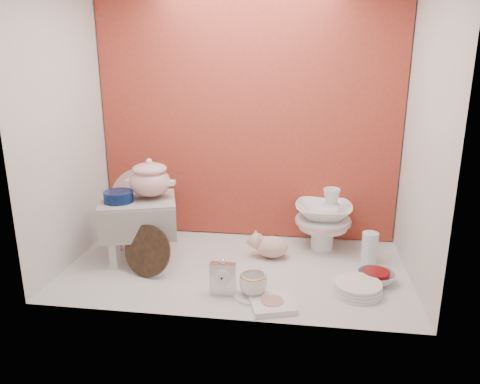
% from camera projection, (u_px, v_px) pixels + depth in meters
% --- Properties ---
extents(ground, '(1.80, 1.80, 0.00)m').
position_uv_depth(ground, '(236.00, 268.00, 2.46)').
color(ground, silver).
rests_on(ground, ground).
extents(niche_shell, '(1.86, 1.03, 1.53)m').
position_uv_depth(niche_shell, '(240.00, 88.00, 2.37)').
color(niche_shell, '#A34228').
rests_on(niche_shell, ground).
extents(step_stool, '(0.48, 0.45, 0.34)m').
position_uv_depth(step_stool, '(140.00, 228.00, 2.55)').
color(step_stool, silver).
rests_on(step_stool, ground).
extents(soup_tureen, '(0.29, 0.29, 0.22)m').
position_uv_depth(soup_tureen, '(150.00, 178.00, 2.50)').
color(soup_tureen, white).
rests_on(soup_tureen, step_stool).
extents(cobalt_bowl, '(0.18, 0.18, 0.06)m').
position_uv_depth(cobalt_bowl, '(118.00, 197.00, 2.45)').
color(cobalt_bowl, '#091A44').
rests_on(cobalt_bowl, step_stool).
extents(floral_platter, '(0.45, 0.23, 0.42)m').
position_uv_depth(floral_platter, '(138.00, 203.00, 2.88)').
color(floral_platter, white).
rests_on(floral_platter, ground).
extents(blue_white_vase, '(0.30, 0.30, 0.24)m').
position_uv_depth(blue_white_vase, '(142.00, 218.00, 2.87)').
color(blue_white_vase, white).
rests_on(blue_white_vase, ground).
extents(lacquer_tray, '(0.29, 0.16, 0.26)m').
position_uv_depth(lacquer_tray, '(147.00, 251.00, 2.35)').
color(lacquer_tray, black).
rests_on(lacquer_tray, ground).
extents(mantel_clock, '(0.12, 0.05, 0.18)m').
position_uv_depth(mantel_clock, '(223.00, 277.00, 2.17)').
color(mantel_clock, silver).
rests_on(mantel_clock, ground).
extents(plush_pig, '(0.27, 0.23, 0.14)m').
position_uv_depth(plush_pig, '(272.00, 246.00, 2.57)').
color(plush_pig, '#D3A595').
rests_on(plush_pig, ground).
extents(teacup_saucer, '(0.23, 0.23, 0.01)m').
position_uv_depth(teacup_saucer, '(253.00, 295.00, 2.17)').
color(teacup_saucer, white).
rests_on(teacup_saucer, ground).
extents(gold_rim_teacup, '(0.17, 0.17, 0.10)m').
position_uv_depth(gold_rim_teacup, '(253.00, 284.00, 2.15)').
color(gold_rim_teacup, white).
rests_on(gold_rim_teacup, teacup_saucer).
extents(lattice_dish, '(0.24, 0.24, 0.03)m').
position_uv_depth(lattice_dish, '(272.00, 304.00, 2.08)').
color(lattice_dish, white).
rests_on(lattice_dish, ground).
extents(dinner_plate_stack, '(0.28, 0.28, 0.06)m').
position_uv_depth(dinner_plate_stack, '(358.00, 288.00, 2.19)').
color(dinner_plate_stack, white).
rests_on(dinner_plate_stack, ground).
extents(crystal_bowl, '(0.22, 0.22, 0.06)m').
position_uv_depth(crystal_bowl, '(376.00, 277.00, 2.29)').
color(crystal_bowl, silver).
rests_on(crystal_bowl, ground).
extents(clear_glass_vase, '(0.11, 0.11, 0.18)m').
position_uv_depth(clear_glass_vase, '(369.00, 248.00, 2.50)').
color(clear_glass_vase, silver).
rests_on(clear_glass_vase, ground).
extents(porcelain_tower, '(0.41, 0.41, 0.37)m').
position_uv_depth(porcelain_tower, '(323.00, 219.00, 2.66)').
color(porcelain_tower, white).
rests_on(porcelain_tower, ground).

